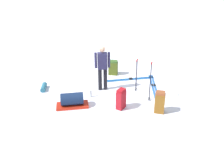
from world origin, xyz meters
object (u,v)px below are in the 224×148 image
Objects in this scene: ski_poles_planted_far at (150,80)px; sleeping_mat_rolled at (44,87)px; skier_standing at (102,66)px; ski_poles_planted_near at (136,74)px; backpack_bright at (160,102)px; backpack_large_dark at (121,99)px; ski_pair_near at (131,79)px; thermos_bottle at (91,93)px; ski_pair_far at (153,85)px; backpack_small_spare at (113,68)px; gear_sled at (72,101)px.

ski_poles_planted_far is 4.01m from sleeping_mat_rolled.
skier_standing is 1.27m from ski_poles_planted_near.
backpack_bright reaches higher than sleeping_mat_rolled.
ski_poles_planted_near is (-1.39, -0.18, 0.35)m from backpack_large_dark.
sleeping_mat_rolled is (2.59, -2.32, 0.08)m from ski_pair_near.
backpack_bright is at bearing 82.23° from skier_standing.
backpack_large_dark is 0.56× the size of ski_poles_planted_near.
backpack_large_dark is 1.31m from thermos_bottle.
backpack_large_dark is 1.45m from ski_poles_planted_near.
ski_poles_planted_near reaches higher than ski_pair_far.
gear_sled is (2.99, 0.32, -0.09)m from backpack_small_spare.
backpack_large_dark is 1.08× the size of backpack_small_spare.
backpack_bright reaches higher than ski_pair_far.
backpack_small_spare is at bearing -173.95° from gear_sled.
backpack_large_dark is at bearing -68.27° from backpack_bright.
ski_poles_planted_near is at bearing 62.07° from backpack_small_spare.
ski_pair_near is 2.14m from thermos_bottle.
skier_standing is 2.68× the size of backpack_small_spare.
ski_pair_far is (0.04, 1.03, -0.00)m from ski_pair_near.
backpack_bright is 0.90m from ski_poles_planted_far.
backpack_large_dark is (0.78, 1.27, -0.62)m from skier_standing.
gear_sled is at bearing -63.90° from backpack_bright.
gear_sled is (1.57, -0.13, -0.73)m from skier_standing.
backpack_bright is 0.67× the size of gear_sled.
ski_poles_planted_near is 2.23× the size of sleeping_mat_rolled.
ski_poles_planted_near reaches higher than ski_pair_near.
backpack_bright is (1.66, 0.93, 0.34)m from ski_pair_far.
ski_poles_planted_near is 4.72× the size of thermos_bottle.
backpack_large_dark reaches higher than ski_pair_far.
ski_pair_near is at bearing 138.08° from sleeping_mat_rolled.
skier_standing reaches higher than ski_poles_planted_near.
backpack_small_spare is at bearing -142.18° from backpack_large_dark.
ski_pair_near is at bearing -130.55° from ski_poles_planted_far.
ski_poles_planted_near reaches higher than backpack_large_dark.
sleeping_mat_rolled is at bearing -52.77° from ski_pair_far.
gear_sled is (1.24, -2.53, -0.13)m from backpack_bright.
backpack_large_dark is at bearing 37.82° from backpack_small_spare.
ski_pair_far is 2.15m from backpack_large_dark.
ski_pair_near is at bearing -159.27° from backpack_large_dark.
ski_pair_near is 2.79× the size of sleeping_mat_rolled.
backpack_large_dark is at bearing 119.45° from gear_sled.
ski_poles_planted_far is 5.36× the size of thermos_bottle.
gear_sled is (1.77, -1.94, -0.55)m from ski_poles_planted_far.
ski_poles_planted_near reaches higher than backpack_small_spare.
backpack_bright is 1.65m from ski_poles_planted_near.
gear_sled reaches higher than ski_pair_near.
ski_pair_near is 2.33m from backpack_large_dark.
backpack_bright is 1.13× the size of backpack_small_spare.
skier_standing is 2.36× the size of backpack_bright.
gear_sled reaches higher than ski_pair_far.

